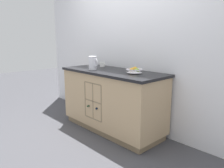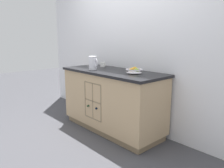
% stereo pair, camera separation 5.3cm
% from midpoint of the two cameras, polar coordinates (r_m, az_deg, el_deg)
% --- Properties ---
extents(ground_plane, '(14.00, 14.00, 0.00)m').
position_cam_midpoint_polar(ground_plane, '(3.39, -0.46, -11.69)').
color(ground_plane, '#424247').
extents(back_wall, '(4.40, 0.06, 2.55)m').
position_cam_midpoint_polar(back_wall, '(3.38, 4.32, 10.45)').
color(back_wall, white).
rests_on(back_wall, ground_plane).
extents(kitchen_island, '(1.64, 0.67, 0.90)m').
position_cam_midpoint_polar(kitchen_island, '(3.24, -0.51, -4.25)').
color(kitchen_island, '#8B7354').
rests_on(kitchen_island, ground_plane).
extents(fruit_bowl, '(0.22, 0.22, 0.08)m').
position_cam_midpoint_polar(fruit_bowl, '(2.90, 5.35, 3.59)').
color(fruit_bowl, silver).
rests_on(fruit_bowl, kitchen_island).
extents(white_pitcher, '(0.18, 0.12, 0.20)m').
position_cam_midpoint_polar(white_pitcher, '(3.22, -5.53, 5.54)').
color(white_pitcher, white).
rests_on(white_pitcher, kitchen_island).
extents(ceramic_mug, '(0.11, 0.08, 0.08)m').
position_cam_midpoint_polar(ceramic_mug, '(3.56, -2.93, 5.10)').
color(ceramic_mug, white).
rests_on(ceramic_mug, kitchen_island).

